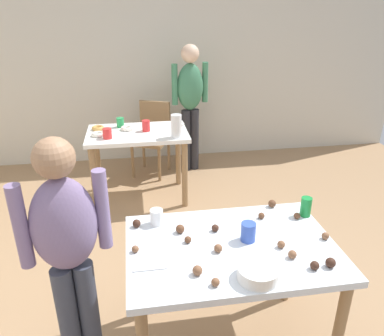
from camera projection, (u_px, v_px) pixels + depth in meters
name	position (u px, v px, depth m)	size (l,w,h in m)	color
wall_back	(166.00, 59.00, 4.78)	(6.40, 0.10, 2.60)	beige
dining_table_near	(231.00, 260.00, 2.11)	(1.14, 0.78, 0.75)	silver
dining_table_far	(138.00, 143.00, 3.90)	(1.01, 0.65, 0.75)	white
chair_far_table	(153.00, 134.00, 4.59)	(0.53, 0.53, 0.87)	olive
person_girl_near	(68.00, 247.00, 1.89)	(0.45, 0.28, 1.42)	#383D4C
person_adult_far	(190.00, 98.00, 4.48)	(0.45, 0.26, 1.53)	#28282D
mixing_bowl	(258.00, 273.00, 1.80)	(0.20, 0.20, 0.06)	white
soda_can	(306.00, 207.00, 2.32)	(0.07, 0.07, 0.12)	#198438
fork_near	(150.00, 269.00, 1.87)	(0.17, 0.02, 0.01)	silver
cup_near_0	(248.00, 232.00, 2.08)	(0.08, 0.08, 0.11)	#3351B2
cup_near_1	(157.00, 217.00, 2.24)	(0.08, 0.08, 0.10)	white
cake_ball_0	(292.00, 254.00, 1.95)	(0.04, 0.04, 0.04)	brown
cake_ball_1	(272.00, 204.00, 2.43)	(0.05, 0.05, 0.05)	brown
cake_ball_2	(281.00, 244.00, 2.03)	(0.04, 0.04, 0.04)	brown
cake_ball_3	(215.00, 228.00, 2.18)	(0.04, 0.04, 0.04)	#3D2319
cake_ball_4	(218.00, 248.00, 2.00)	(0.05, 0.05, 0.05)	brown
cake_ball_5	(137.00, 223.00, 2.22)	(0.05, 0.05, 0.05)	#3D2319
cake_ball_6	(135.00, 249.00, 2.00)	(0.04, 0.04, 0.04)	brown
cake_ball_7	(215.00, 282.00, 1.76)	(0.04, 0.04, 0.04)	brown
cake_ball_8	(331.00, 263.00, 1.88)	(0.05, 0.05, 0.05)	#3D2319
cake_ball_9	(188.00, 240.00, 2.07)	(0.04, 0.04, 0.04)	brown
cake_ball_10	(325.00, 236.00, 2.11)	(0.04, 0.04, 0.04)	brown
cake_ball_11	(197.00, 270.00, 1.83)	(0.05, 0.05, 0.05)	brown
cake_ball_12	(180.00, 229.00, 2.16)	(0.05, 0.05, 0.05)	brown
cake_ball_13	(315.00, 266.00, 1.87)	(0.05, 0.05, 0.05)	#3D2319
cake_ball_14	(297.00, 216.00, 2.31)	(0.04, 0.04, 0.04)	brown
cake_ball_15	(261.00, 216.00, 2.31)	(0.04, 0.04, 0.04)	brown
pitcher_far	(176.00, 126.00, 3.64)	(0.10, 0.10, 0.23)	white
cup_far_0	(146.00, 126.00, 3.85)	(0.08, 0.08, 0.11)	red
cup_far_1	(120.00, 122.00, 3.97)	(0.08, 0.08, 0.10)	green
cup_far_2	(107.00, 133.00, 3.64)	(0.09, 0.09, 0.10)	red
donut_far_0	(98.00, 128.00, 3.90)	(0.13, 0.13, 0.04)	gold
donut_far_1	(98.00, 134.00, 3.72)	(0.13, 0.13, 0.04)	white
donut_far_2	(127.00, 128.00, 3.89)	(0.13, 0.13, 0.04)	white
donut_far_3	(179.00, 124.00, 4.04)	(0.11, 0.11, 0.03)	white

